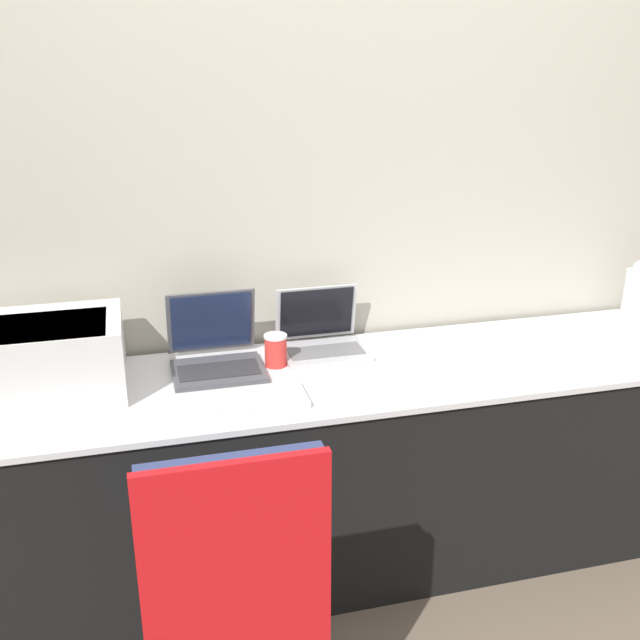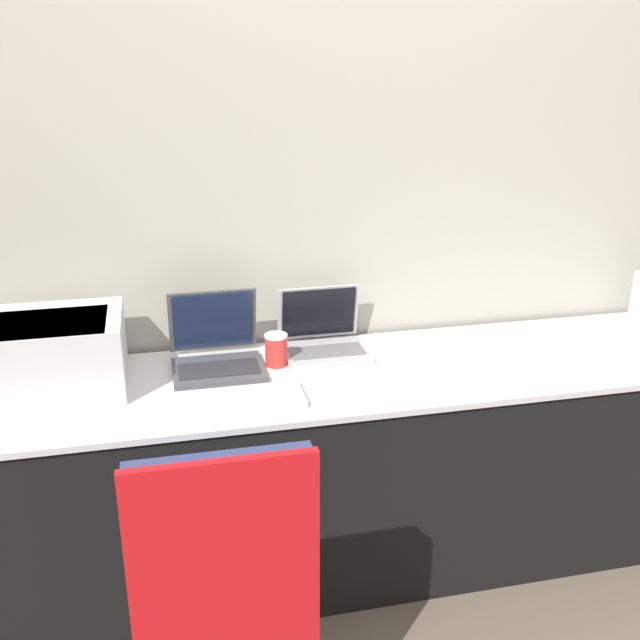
# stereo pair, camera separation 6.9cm
# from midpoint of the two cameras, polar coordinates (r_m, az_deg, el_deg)

# --- Properties ---
(ground_plane) EXTENTS (14.00, 14.00, 0.00)m
(ground_plane) POSITION_cam_midpoint_polar(r_m,az_deg,el_deg) (2.68, 5.71, -20.94)
(ground_plane) COLOR #6B5B4C
(wall_back) EXTENTS (8.00, 0.05, 2.60)m
(wall_back) POSITION_cam_midpoint_polar(r_m,az_deg,el_deg) (2.70, 2.16, 10.41)
(wall_back) COLOR #B7B2A3
(wall_back) RESTS_ON ground_plane
(table) EXTENTS (2.59, 0.63, 0.73)m
(table) POSITION_cam_midpoint_polar(r_m,az_deg,el_deg) (2.70, 3.92, -10.92)
(table) COLOR black
(table) RESTS_ON ground_plane
(printer) EXTENTS (0.44, 0.35, 0.23)m
(printer) POSITION_cam_midpoint_polar(r_m,az_deg,el_deg) (2.48, -18.97, -2.28)
(printer) COLOR silver
(printer) RESTS_ON table
(laptop_left) EXTENTS (0.30, 0.30, 0.25)m
(laptop_left) POSITION_cam_midpoint_polar(r_m,az_deg,el_deg) (2.55, -7.13, -2.40)
(laptop_left) COLOR #4C4C51
(laptop_left) RESTS_ON table
(laptop_right) EXTENTS (0.30, 0.25, 0.22)m
(laptop_right) POSITION_cam_midpoint_polar(r_m,az_deg,el_deg) (2.66, 0.99, -1.35)
(laptop_right) COLOR #B7B7BC
(laptop_right) RESTS_ON table
(external_keyboard) EXTENTS (0.47, 0.16, 0.02)m
(external_keyboard) POSITION_cam_midpoint_polar(r_m,az_deg,el_deg) (2.30, -6.27, -6.17)
(external_keyboard) COLOR silver
(external_keyboard) RESTS_ON table
(coffee_cup) EXTENTS (0.08, 0.08, 0.11)m
(coffee_cup) POSITION_cam_midpoint_polar(r_m,az_deg,el_deg) (2.54, -2.58, -2.28)
(coffee_cup) COLOR red
(coffee_cup) RESTS_ON table
(chair) EXTENTS (0.43, 0.44, 0.93)m
(chair) POSITION_cam_midpoint_polar(r_m,az_deg,el_deg) (1.92, -6.38, -18.35)
(chair) COLOR navy
(chair) RESTS_ON ground_plane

